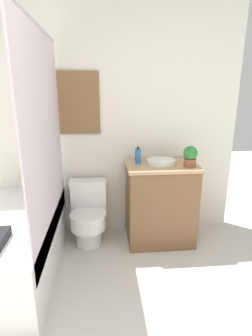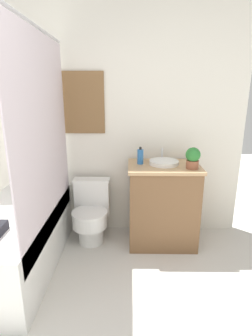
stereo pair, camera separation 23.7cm
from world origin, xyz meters
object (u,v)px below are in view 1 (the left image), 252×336
Objects in this scene: potted_plant at (190,156)px; toilet at (89,215)px; soap_bottle at (138,156)px; sink at (161,161)px.

toilet is at bearing 171.80° from potted_plant.
soap_bottle is at bearing 1.54° from toilet.
sink is 0.24m from soap_bottle.
potted_plant is (0.98, -0.14, 0.64)m from toilet.
potted_plant reaches higher than sink.
soap_bottle is 0.85× the size of potted_plant.
toilet is 0.92m from sink.
sink is at bearing 150.32° from potted_plant.
potted_plant reaches higher than soap_bottle.
soap_bottle is (-0.23, 0.02, 0.05)m from sink.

